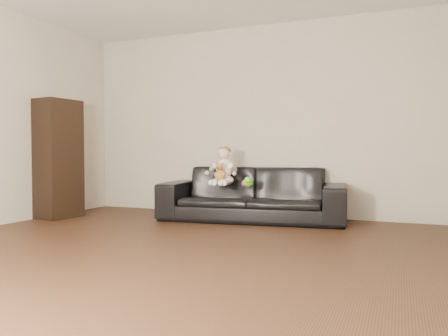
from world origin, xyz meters
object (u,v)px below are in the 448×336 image
at_px(toy_blue_disc, 246,186).
at_px(baby, 224,168).
at_px(toy_rattle, 244,184).
at_px(sofa, 252,194).
at_px(cabinet, 58,159).
at_px(teddy_bear, 220,172).
at_px(toy_green, 248,183).

bearing_deg(toy_blue_disc, baby, 170.25).
relative_size(baby, toy_rattle, 7.13).
relative_size(sofa, toy_rattle, 33.06).
bearing_deg(cabinet, toy_blue_disc, 20.42).
relative_size(teddy_bear, toy_blue_disc, 2.14).
bearing_deg(sofa, toy_blue_disc, -106.21).
bearing_deg(toy_rattle, sofa, 81.09).
bearing_deg(toy_rattle, baby, 163.09).
height_order(sofa, cabinet, cabinet).
xyz_separation_m(cabinet, toy_blue_disc, (2.42, 0.58, -0.33)).
relative_size(teddy_bear, toy_rattle, 3.36).
xyz_separation_m(teddy_bear, toy_blue_disc, (0.31, 0.10, -0.17)).
bearing_deg(toy_rattle, toy_green, -30.38).
bearing_deg(toy_green, sofa, 96.53).
xyz_separation_m(toy_green, toy_blue_disc, (-0.06, 0.08, -0.04)).
relative_size(cabinet, baby, 3.12).
bearing_deg(toy_rattle, toy_blue_disc, 82.29).
distance_m(sofa, cabinet, 2.60).
xyz_separation_m(teddy_bear, toy_rattle, (0.30, 0.06, -0.14)).
height_order(toy_rattle, toy_blue_disc, toy_rattle).
xyz_separation_m(sofa, toy_rattle, (-0.03, -0.22, 0.14)).
relative_size(baby, toy_green, 3.56).
distance_m(teddy_bear, toy_green, 0.39).
bearing_deg(teddy_bear, cabinet, 177.45).
distance_m(baby, teddy_bear, 0.16).
relative_size(baby, teddy_bear, 2.12).
height_order(cabinet, baby, cabinet).
distance_m(cabinet, toy_blue_disc, 2.50).
xyz_separation_m(toy_green, toy_rattle, (-0.06, 0.04, -0.01)).
height_order(sofa, toy_blue_disc, sofa).
xyz_separation_m(baby, toy_rattle, (0.31, -0.09, -0.18)).
xyz_separation_m(cabinet, baby, (2.10, 0.63, -0.11)).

